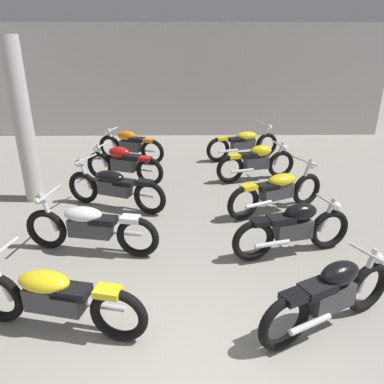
# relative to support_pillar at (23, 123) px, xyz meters

# --- Properties ---
(back_wall) EXTENTS (13.07, 0.24, 3.60)m
(back_wall) POSITION_rel_support_pillar_xyz_m (3.27, 5.63, 0.20)
(back_wall) COLOR #BCBAB7
(back_wall) RESTS_ON ground
(support_pillar) EXTENTS (0.36, 0.36, 3.20)m
(support_pillar) POSITION_rel_support_pillar_xyz_m (0.00, 0.00, 0.00)
(support_pillar) COLOR #BCBAB7
(support_pillar) RESTS_ON ground
(motorcycle_left_row_0) EXTENTS (2.14, 0.76, 0.97)m
(motorcycle_left_row_0) POSITION_rel_support_pillar_xyz_m (1.68, -3.81, -1.15)
(motorcycle_left_row_0) COLOR black
(motorcycle_left_row_0) RESTS_ON ground
(motorcycle_left_row_1) EXTENTS (2.15, 0.70, 0.97)m
(motorcycle_left_row_1) POSITION_rel_support_pillar_xyz_m (1.68, -2.12, -1.15)
(motorcycle_left_row_1) COLOR black
(motorcycle_left_row_1) RESTS_ON ground
(motorcycle_left_row_2) EXTENTS (2.06, 1.00, 0.97)m
(motorcycle_left_row_2) POSITION_rel_support_pillar_xyz_m (1.76, -0.47, -1.15)
(motorcycle_left_row_2) COLOR black
(motorcycle_left_row_2) RESTS_ON ground
(motorcycle_left_row_3) EXTENTS (1.89, 0.80, 0.88)m
(motorcycle_left_row_3) POSITION_rel_support_pillar_xyz_m (1.72, 0.97, -1.14)
(motorcycle_left_row_3) COLOR black
(motorcycle_left_row_3) RESTS_ON ground
(motorcycle_left_row_4) EXTENTS (1.88, 0.81, 0.88)m
(motorcycle_left_row_4) POSITION_rel_support_pillar_xyz_m (1.65, 2.57, -1.14)
(motorcycle_left_row_4) COLOR black
(motorcycle_left_row_4) RESTS_ON ground
(motorcycle_right_row_0) EXTENTS (1.81, 0.99, 0.88)m
(motorcycle_right_row_0) POSITION_rel_support_pillar_xyz_m (4.79, -3.83, -1.14)
(motorcycle_right_row_0) COLOR black
(motorcycle_right_row_0) RESTS_ON ground
(motorcycle_right_row_1) EXTENTS (1.93, 0.70, 0.88)m
(motorcycle_right_row_1) POSITION_rel_support_pillar_xyz_m (4.80, -2.23, -1.14)
(motorcycle_right_row_1) COLOR black
(motorcycle_right_row_1) RESTS_ON ground
(motorcycle_right_row_2) EXTENTS (2.01, 1.09, 0.97)m
(motorcycle_right_row_2) POSITION_rel_support_pillar_xyz_m (4.90, -0.70, -1.15)
(motorcycle_right_row_2) COLOR black
(motorcycle_right_row_2) RESTS_ON ground
(motorcycle_right_row_3) EXTENTS (1.93, 0.70, 0.88)m
(motorcycle_right_row_3) POSITION_rel_support_pillar_xyz_m (4.82, 1.06, -1.14)
(motorcycle_right_row_3) COLOR black
(motorcycle_right_row_3) RESTS_ON ground
(motorcycle_right_row_4) EXTENTS (2.09, 0.94, 0.97)m
(motorcycle_right_row_4) POSITION_rel_support_pillar_xyz_m (4.75, 2.76, -1.15)
(motorcycle_right_row_4) COLOR black
(motorcycle_right_row_4) RESTS_ON ground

